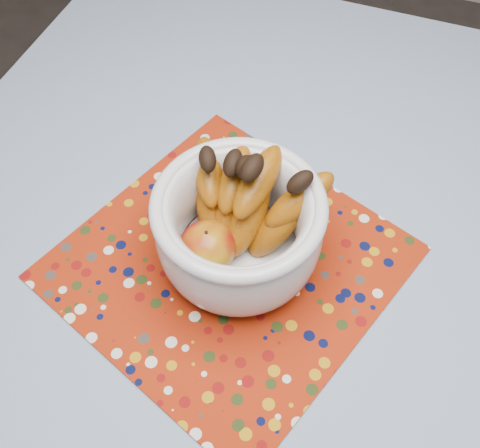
% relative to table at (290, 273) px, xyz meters
% --- Properties ---
extents(table, '(1.20, 1.20, 0.75)m').
position_rel_table_xyz_m(table, '(0.00, 0.00, 0.00)').
color(table, brown).
rests_on(table, ground).
extents(tablecloth, '(1.32, 1.32, 0.01)m').
position_rel_table_xyz_m(tablecloth, '(0.00, 0.00, 0.08)').
color(tablecloth, slate).
rests_on(tablecloth, table).
extents(placemat, '(0.58, 0.58, 0.00)m').
position_rel_table_xyz_m(placemat, '(-0.09, -0.07, 0.09)').
color(placemat, maroon).
rests_on(placemat, tablecloth).
extents(fruit_bowl, '(0.30, 0.26, 0.20)m').
position_rel_table_xyz_m(fruit_bowl, '(-0.08, -0.04, 0.18)').
color(fruit_bowl, silver).
rests_on(fruit_bowl, placemat).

